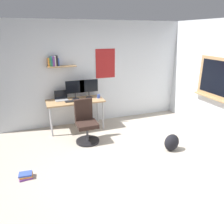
{
  "coord_description": "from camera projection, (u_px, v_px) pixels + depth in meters",
  "views": [
    {
      "loc": [
        -1.51,
        -3.0,
        2.32
      ],
      "look_at": [
        -0.15,
        0.72,
        0.85
      ],
      "focal_mm": 34.71,
      "sensor_mm": 36.0,
      "label": 1
    }
  ],
  "objects": [
    {
      "name": "computer_mouse",
      "position": [
        84.0,
        100.0,
        5.29
      ],
      "size": [
        0.1,
        0.06,
        0.03
      ],
      "primitive_type": "ellipsoid",
      "color": "#262628",
      "rests_on": "desk"
    },
    {
      "name": "monitor_primary",
      "position": [
        75.0,
        88.0,
        5.3
      ],
      "size": [
        0.46,
        0.17,
        0.46
      ],
      "color": "#38383D",
      "rests_on": "desk"
    },
    {
      "name": "desk",
      "position": [
        75.0,
        103.0,
        5.32
      ],
      "size": [
        1.38,
        0.61,
        0.75
      ],
      "color": "tan",
      "rests_on": "ground"
    },
    {
      "name": "laptop",
      "position": [
        61.0,
        98.0,
        5.3
      ],
      "size": [
        0.31,
        0.21,
        0.23
      ],
      "color": "#ADAFB5",
      "rests_on": "desk"
    },
    {
      "name": "backpack",
      "position": [
        172.0,
        142.0,
        4.46
      ],
      "size": [
        0.32,
        0.22,
        0.36
      ],
      "primitive_type": "ellipsoid",
      "color": "black",
      "rests_on": "ground"
    },
    {
      "name": "book_stack_on_floor",
      "position": [
        26.0,
        176.0,
        3.64
      ],
      "size": [
        0.23,
        0.18,
        0.09
      ],
      "color": "#7A3D99",
      "rests_on": "ground"
    },
    {
      "name": "office_chair",
      "position": [
        86.0,
        124.0,
        4.78
      ],
      "size": [
        0.52,
        0.52,
        0.95
      ],
      "color": "black",
      "rests_on": "ground"
    },
    {
      "name": "wall_back",
      "position": [
        94.0,
        73.0,
        5.63
      ],
      "size": [
        5.0,
        0.3,
        2.6
      ],
      "color": "silver",
      "rests_on": "ground"
    },
    {
      "name": "keyboard",
      "position": [
        73.0,
        101.0,
        5.2
      ],
      "size": [
        0.37,
        0.13,
        0.02
      ],
      "primitive_type": "cube",
      "color": "black",
      "rests_on": "desk"
    },
    {
      "name": "coffee_mug",
      "position": [
        99.0,
        96.0,
        5.45
      ],
      "size": [
        0.08,
        0.08,
        0.09
      ],
      "primitive_type": "cylinder",
      "color": "#334CA5",
      "rests_on": "desk"
    },
    {
      "name": "monitor_secondary",
      "position": [
        89.0,
        87.0,
        5.41
      ],
      "size": [
        0.46,
        0.17,
        0.46
      ],
      "color": "#38383D",
      "rests_on": "desk"
    },
    {
      "name": "ground_plane",
      "position": [
        133.0,
        168.0,
        3.94
      ],
      "size": [
        5.2,
        5.2,
        0.0
      ],
      "primitive_type": "plane",
      "color": "#ADA393",
      "rests_on": "ground"
    }
  ]
}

